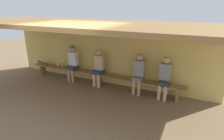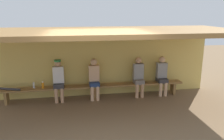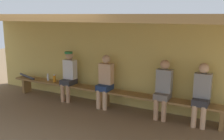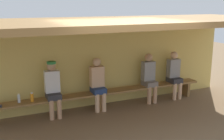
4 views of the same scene
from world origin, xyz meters
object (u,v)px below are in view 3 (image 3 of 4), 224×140
Objects in this scene: player_middle at (163,87)px; bench at (105,92)px; water_bottle_orange at (54,79)px; player_leftmost at (105,79)px; water_bottle_green at (48,77)px; player_in_white at (202,92)px; baseball_bat at (27,76)px; player_in_blue at (69,74)px.

bench is at bearing -179.88° from player_middle.
water_bottle_orange is at bearing -179.16° from bench.
player_leftmost is at bearing 0.95° from water_bottle_orange.
water_bottle_green is at bearing 179.19° from player_leftmost.
water_bottle_orange is (-1.62, -0.03, -0.17)m from player_leftmost.
player_middle is (1.49, 0.00, 0.34)m from bench.
player_middle is at bearing 0.00° from player_leftmost.
player_in_white is at bearing 0.08° from bench.
water_bottle_green is 0.96× the size of water_bottle_orange.
water_bottle_orange is 1.08m from baseball_bat.
player_in_white is 5.03m from baseball_bat.
player_in_blue is 1.59m from baseball_bat.
player_middle is at bearing -0.01° from player_in_blue.
player_in_blue reaches higher than baseball_bat.
player_leftmost is (-0.01, 0.00, 0.34)m from bench.
water_bottle_orange is at bearing -179.61° from player_in_white.
water_bottle_green is 0.80m from baseball_bat.
player_in_white is at bearing -0.01° from player_in_blue.
baseball_bat is at bearing -179.96° from player_middle.
water_bottle_orange is at bearing -10.80° from water_bottle_green.
baseball_bat is at bearing 178.74° from water_bottle_orange.
baseball_bat is at bearing -179.93° from player_leftmost.
player_in_blue is at bearing 179.99° from player_middle.
baseball_bat is (-5.02, -0.00, -0.24)m from player_in_white.
player_in_white is 6.27× the size of water_bottle_orange.
water_bottle_green is at bearing 179.10° from bench.
player_leftmost is 1.49m from player_middle.
water_bottle_orange is (-3.94, -0.03, -0.17)m from player_in_white.
player_middle is (1.49, 0.00, 0.00)m from player_leftmost.
player_leftmost is 1.00× the size of player_middle.
player_in_blue is 3.45m from player_in_white.
player_leftmost is at bearing 180.00° from player_middle.
water_bottle_orange reaches higher than water_bottle_green.
bench is 6.70× the size of baseball_bat.
bench is at bearing 19.50° from baseball_bat.
water_bottle_orange reaches higher than baseball_bat.
baseball_bat is at bearing -179.96° from player_in_white.
player_leftmost is at bearing 150.37° from bench.
player_middle reaches higher than water_bottle_orange.
bench is at bearing -0.18° from player_in_blue.
bench is at bearing -29.63° from player_leftmost.
player_leftmost and player_in_white have the same top height.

